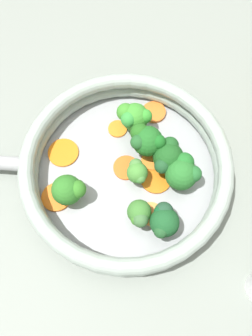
# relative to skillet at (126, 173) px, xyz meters

# --- Properties ---
(ground_plane) EXTENTS (4.00, 4.00, 0.00)m
(ground_plane) POSITION_rel_skillet_xyz_m (0.00, 0.00, -0.01)
(ground_plane) COLOR gray
(skillet) EXTENTS (0.28, 0.28, 0.01)m
(skillet) POSITION_rel_skillet_xyz_m (0.00, 0.00, 0.00)
(skillet) COLOR #939699
(skillet) RESTS_ON ground_plane
(skillet_rim_wall) EXTENTS (0.30, 0.30, 0.04)m
(skillet_rim_wall) POSITION_rel_skillet_xyz_m (0.00, 0.00, 0.03)
(skillet_rim_wall) COLOR #8E9D93
(skillet_rim_wall) RESTS_ON skillet
(skillet_rivet_left) EXTENTS (0.01, 0.01, 0.01)m
(skillet_rivet_left) POSITION_rel_skillet_xyz_m (0.04, 0.13, 0.01)
(skillet_rivet_left) COLOR #919B97
(skillet_rivet_left) RESTS_ON skillet
(skillet_rivet_right) EXTENTS (0.01, 0.01, 0.01)m
(skillet_rivet_right) POSITION_rel_skillet_xyz_m (-0.03, 0.13, 0.01)
(skillet_rivet_right) COLOR #979499
(skillet_rivet_right) RESTS_ON skillet
(carrot_slice_0) EXTENTS (0.04, 0.04, 0.01)m
(carrot_slice_0) POSITION_rel_skillet_xyz_m (0.10, -0.04, 0.01)
(carrot_slice_0) COLOR orange
(carrot_slice_0) RESTS_ON skillet
(carrot_slice_1) EXTENTS (0.04, 0.04, 0.01)m
(carrot_slice_1) POSITION_rel_skillet_xyz_m (0.02, -0.04, 0.01)
(carrot_slice_1) COLOR orange
(carrot_slice_1) RESTS_ON skillet
(carrot_slice_2) EXTENTS (0.06, 0.06, 0.00)m
(carrot_slice_2) POSITION_rel_skillet_xyz_m (-0.01, -0.04, 0.01)
(carrot_slice_2) COLOR orange
(carrot_slice_2) RESTS_ON skillet
(carrot_slice_3) EXTENTS (0.06, 0.06, 0.00)m
(carrot_slice_3) POSITION_rel_skillet_xyz_m (0.03, 0.10, 0.01)
(carrot_slice_3) COLOR orange
(carrot_slice_3) RESTS_ON skillet
(carrot_slice_4) EXTENTS (0.04, 0.04, 0.00)m
(carrot_slice_4) POSITION_rel_skillet_xyz_m (0.01, -0.00, 0.01)
(carrot_slice_4) COLOR #E15C1B
(carrot_slice_4) RESTS_ON skillet
(carrot_slice_5) EXTENTS (0.06, 0.06, 0.01)m
(carrot_slice_5) POSITION_rel_skillet_xyz_m (-0.05, 0.10, 0.01)
(carrot_slice_5) COLOR orange
(carrot_slice_5) RESTS_ON skillet
(carrot_slice_6) EXTENTS (0.04, 0.04, 0.00)m
(carrot_slice_6) POSITION_rel_skillet_xyz_m (0.07, 0.02, 0.01)
(carrot_slice_6) COLOR orange
(carrot_slice_6) RESTS_ON skillet
(carrot_slice_7) EXTENTS (0.05, 0.05, 0.01)m
(carrot_slice_7) POSITION_rel_skillet_xyz_m (-0.06, -0.04, 0.01)
(carrot_slice_7) COLOR #F98B3E
(carrot_slice_7) RESTS_ON skillet
(broccoli_floret_0) EXTENTS (0.05, 0.04, 0.05)m
(broccoli_floret_0) POSITION_rel_skillet_xyz_m (-0.08, -0.05, 0.04)
(broccoli_floret_0) COLOR #64904C
(broccoli_floret_0) RESTS_ON skillet
(broccoli_floret_1) EXTENTS (0.04, 0.03, 0.04)m
(broccoli_floret_1) POSITION_rel_skillet_xyz_m (-0.01, -0.02, 0.03)
(broccoli_floret_1) COLOR #7DA565
(broccoli_floret_1) RESTS_ON skillet
(broccoli_floret_2) EXTENTS (0.05, 0.04, 0.05)m
(broccoli_floret_2) POSITION_rel_skillet_xyz_m (0.02, -0.06, 0.03)
(broccoli_floret_2) COLOR #648D53
(broccoli_floret_2) RESTS_ON skillet
(broccoli_floret_3) EXTENTS (0.04, 0.05, 0.05)m
(broccoli_floret_3) POSITION_rel_skillet_xyz_m (-0.04, 0.07, 0.03)
(broccoli_floret_3) COLOR #638B43
(broccoli_floret_3) RESTS_ON skillet
(broccoli_floret_4) EXTENTS (0.04, 0.03, 0.04)m
(broccoli_floret_4) POSITION_rel_skillet_xyz_m (-0.07, -0.02, 0.03)
(broccoli_floret_4) COLOR #86A95F
(broccoli_floret_4) RESTS_ON skillet
(broccoli_floret_5) EXTENTS (0.04, 0.05, 0.05)m
(broccoli_floret_5) POSITION_rel_skillet_xyz_m (0.08, -0.01, 0.04)
(broccoli_floret_5) COLOR #6FA65D
(broccoli_floret_5) RESTS_ON skillet
(broccoli_floret_6) EXTENTS (0.05, 0.05, 0.05)m
(broccoli_floret_6) POSITION_rel_skillet_xyz_m (-0.01, -0.08, 0.03)
(broccoli_floret_6) COLOR #7FA250
(broccoli_floret_6) RESTS_ON skillet
(broccoli_floret_7) EXTENTS (0.05, 0.05, 0.05)m
(broccoli_floret_7) POSITION_rel_skillet_xyz_m (0.04, -0.03, 0.04)
(broccoli_floret_7) COLOR #7D945E
(broccoli_floret_7) RESTS_ON skillet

